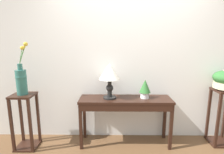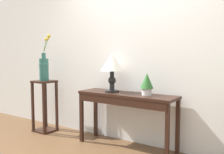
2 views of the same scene
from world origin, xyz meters
name	(u,v)px [view 1 (image 1 of 2)]	position (x,y,z in m)	size (l,w,h in m)	color
back_wall_with_art	(129,53)	(0.00, 1.33, 1.40)	(9.00, 0.10, 2.80)	silver
console_table	(125,105)	(-0.07, 1.02, 0.64)	(1.38, 0.39, 0.74)	black
table_lamp	(110,74)	(-0.30, 1.04, 1.12)	(0.32, 0.32, 0.53)	black
potted_plant_on_console	(145,88)	(0.23, 1.06, 0.90)	(0.17, 0.17, 0.28)	silver
pedestal_stand_left	(26,121)	(-1.56, 0.92, 0.42)	(0.31, 0.31, 0.84)	black
flower_vase_tall_left	(21,79)	(-1.55, 0.93, 1.06)	(0.20, 0.15, 0.74)	#2D665B
pedestal_stand_right	(222,117)	(1.42, 1.06, 0.44)	(0.31, 0.31, 0.88)	black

